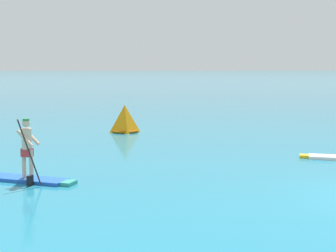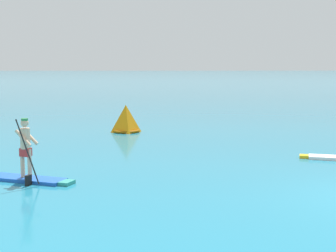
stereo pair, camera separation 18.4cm
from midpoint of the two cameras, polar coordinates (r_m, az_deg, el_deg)
paddleboarder_near_left at (r=13.72m, az=-15.64°, el=-4.44°), size 2.76×1.43×1.75m
race_marker_buoy at (r=22.68m, az=-4.62°, el=0.68°), size 1.23×1.23×1.25m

